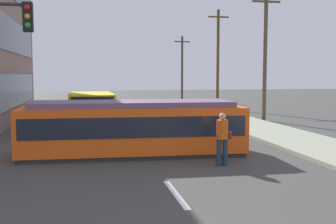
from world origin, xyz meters
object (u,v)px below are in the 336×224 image
at_px(pedestrian_crossing, 222,136).
at_px(utility_pole_mid, 265,54).
at_px(city_bus, 91,106).
at_px(utility_pole_distant, 182,67).
at_px(streetcar_tram, 133,127).
at_px(utility_pole_far, 218,57).

relative_size(pedestrian_crossing, utility_pole_mid, 0.21).
xyz_separation_m(city_bus, pedestrian_crossing, (3.88, -12.20, -0.07)).
distance_m(utility_pole_mid, utility_pole_distant, 21.58).
distance_m(streetcar_tram, utility_pole_far, 21.02).
height_order(city_bus, utility_pole_mid, utility_pole_mid).
distance_m(city_bus, utility_pole_distant, 23.38).
xyz_separation_m(utility_pole_far, utility_pole_distant, (-0.21, 12.00, -0.57)).
height_order(pedestrian_crossing, utility_pole_mid, utility_pole_mid).
xyz_separation_m(pedestrian_crossing, utility_pole_distant, (6.60, 32.91, 2.79)).
bearing_deg(utility_pole_far, utility_pole_distant, 91.00).
height_order(utility_pole_far, utility_pole_distant, utility_pole_far).
distance_m(streetcar_tram, utility_pole_distant, 31.98).
bearing_deg(utility_pole_distant, utility_pole_mid, -89.92).
height_order(streetcar_tram, pedestrian_crossing, streetcar_tram).
distance_m(city_bus, utility_pole_far, 14.19).
bearing_deg(city_bus, utility_pole_distant, 63.15).
bearing_deg(streetcar_tram, utility_pole_far, 63.19).
xyz_separation_m(city_bus, utility_pole_mid, (10.52, -0.86, 3.10)).
bearing_deg(pedestrian_crossing, utility_pole_mid, 59.67).
relative_size(pedestrian_crossing, utility_pole_far, 0.20).
xyz_separation_m(city_bus, utility_pole_far, (10.70, 8.72, 3.29)).
xyz_separation_m(streetcar_tram, utility_pole_far, (9.36, 18.52, 3.31)).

